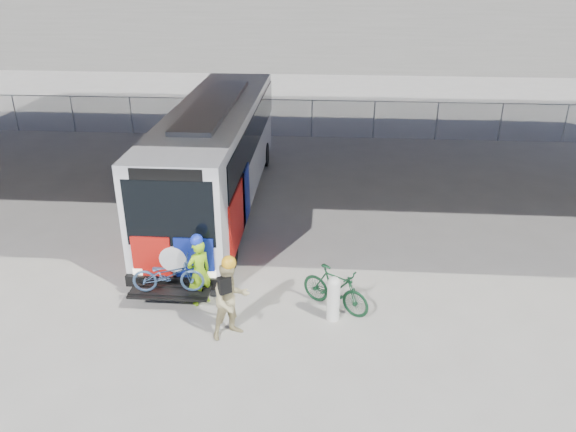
# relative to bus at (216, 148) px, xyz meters

# --- Properties ---
(ground) EXTENTS (160.00, 160.00, 0.00)m
(ground) POSITION_rel_bus_xyz_m (2.00, -3.41, -2.11)
(ground) COLOR #9E9991
(ground) RESTS_ON ground
(bus) EXTENTS (2.67, 12.94, 3.69)m
(bus) POSITION_rel_bus_xyz_m (0.00, 0.00, 0.00)
(bus) COLOR silver
(bus) RESTS_ON ground
(overpass) EXTENTS (40.00, 16.00, 7.95)m
(overpass) POSITION_rel_bus_xyz_m (2.00, 0.59, 4.44)
(overpass) COLOR #605E59
(overpass) RESTS_ON ground
(chainlink_fence) EXTENTS (30.00, 0.06, 30.00)m
(chainlink_fence) POSITION_rel_bus_xyz_m (2.00, 8.59, -0.68)
(chainlink_fence) COLOR gray
(chainlink_fence) RESTS_ON ground
(bollard) EXTENTS (0.31, 0.31, 1.18)m
(bollard) POSITION_rel_bus_xyz_m (4.06, -6.78, -1.48)
(bollard) COLOR white
(bollard) RESTS_ON ground
(cyclist_hivis) EXTENTS (0.77, 0.76, 1.96)m
(cyclist_hivis) POSITION_rel_bus_xyz_m (0.71, -6.32, -1.17)
(cyclist_hivis) COLOR #91D516
(cyclist_hivis) RESTS_ON ground
(cyclist_tan) EXTENTS (1.17, 1.12, 2.09)m
(cyclist_tan) POSITION_rel_bus_xyz_m (1.72, -7.58, -1.12)
(cyclist_tan) COLOR tan
(cyclist_tan) RESTS_ON ground
(bike_parked) EXTENTS (1.90, 1.50, 1.15)m
(bike_parked) POSITION_rel_bus_xyz_m (4.11, -6.32, -1.53)
(bike_parked) COLOR #133C22
(bike_parked) RESTS_ON ground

